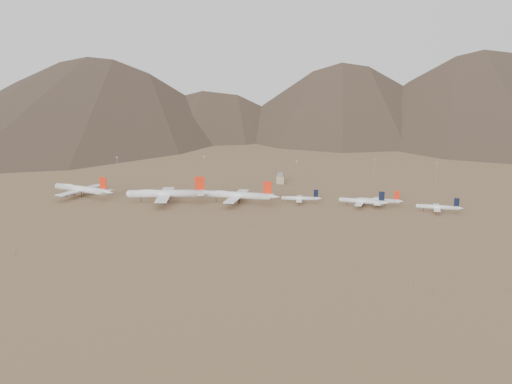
# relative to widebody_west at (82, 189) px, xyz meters

# --- Properties ---
(ground) EXTENTS (3000.00, 3000.00, 0.00)m
(ground) POSITION_rel_widebody_west_xyz_m (152.90, -36.11, -7.33)
(ground) COLOR #93704C
(ground) RESTS_ON ground
(mountain_ridge) EXTENTS (4400.00, 1000.00, 300.00)m
(mountain_ridge) POSITION_rel_widebody_west_xyz_m (152.90, 863.89, 142.67)
(mountain_ridge) COLOR #503C30
(mountain_ridge) RESTS_ON ground
(widebody_west) EXTENTS (68.50, 54.67, 21.27)m
(widebody_west) POSITION_rel_widebody_west_xyz_m (0.00, 0.00, 0.00)
(widebody_west) COLOR white
(widebody_west) RESTS_ON ground
(widebody_centre) EXTENTS (79.34, 61.81, 23.69)m
(widebody_centre) POSITION_rel_widebody_west_xyz_m (86.79, -11.67, 0.84)
(widebody_centre) COLOR white
(widebody_centre) RESTS_ON ground
(widebody_east) EXTENTS (71.56, 55.43, 21.29)m
(widebody_east) POSITION_rel_widebody_west_xyz_m (152.15, -6.60, 0.01)
(widebody_east) COLOR white
(widebody_east) RESTS_ON ground
(narrowbody_a) EXTENTS (37.48, 26.81, 12.36)m
(narrowbody_a) POSITION_rel_widebody_west_xyz_m (208.66, 2.08, -3.32)
(narrowbody_a) COLOR white
(narrowbody_a) RESTS_ON ground
(narrowbody_b) EXTENTS (44.24, 32.48, 14.80)m
(narrowbody_b) POSITION_rel_widebody_west_xyz_m (263.90, -5.66, -2.53)
(narrowbody_b) COLOR white
(narrowbody_b) RESTS_ON ground
(narrowbody_c) EXTENTS (42.21, 30.36, 13.92)m
(narrowbody_c) POSITION_rel_widebody_west_xyz_m (278.30, -0.31, -2.81)
(narrowbody_c) COLOR white
(narrowbody_c) RESTS_ON ground
(narrowbody_d) EXTENTS (39.26, 28.52, 13.00)m
(narrowbody_d) POSITION_rel_widebody_west_xyz_m (327.09, -16.74, -3.11)
(narrowbody_d) COLOR white
(narrowbody_d) RESTS_ON ground
(control_tower) EXTENTS (8.00, 8.00, 12.00)m
(control_tower) POSITION_rel_widebody_west_xyz_m (182.90, 83.89, -2.02)
(control_tower) COLOR tan
(control_tower) RESTS_ON ground
(mast_far_west) EXTENTS (2.00, 0.60, 25.70)m
(mast_far_west) POSITION_rel_widebody_west_xyz_m (5.85, 79.80, 6.87)
(mast_far_west) COLOR gray
(mast_far_west) RESTS_ON ground
(mast_west) EXTENTS (2.00, 0.60, 25.70)m
(mast_west) POSITION_rel_widebody_west_xyz_m (98.39, 96.63, 6.87)
(mast_west) COLOR gray
(mast_west) RESTS_ON ground
(mast_centre) EXTENTS (2.00, 0.60, 25.70)m
(mast_centre) POSITION_rel_widebody_west_xyz_m (199.89, 80.73, 6.87)
(mast_centre) COLOR gray
(mast_centre) RESTS_ON ground
(mast_east) EXTENTS (2.00, 0.60, 25.70)m
(mast_east) POSITION_rel_widebody_west_xyz_m (281.12, 101.41, 6.87)
(mast_east) COLOR gray
(mast_east) RESTS_ON ground
(mast_far_east) EXTENTS (2.00, 0.60, 25.70)m
(mast_far_east) POSITION_rel_widebody_west_xyz_m (342.98, 89.52, 6.87)
(mast_far_east) COLOR gray
(mast_far_east) RESTS_ON ground
(desert_scrub) EXTENTS (407.19, 182.28, 0.80)m
(desert_scrub) POSITION_rel_widebody_west_xyz_m (154.56, -138.65, -7.02)
(desert_scrub) COLOR olive
(desert_scrub) RESTS_ON ground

